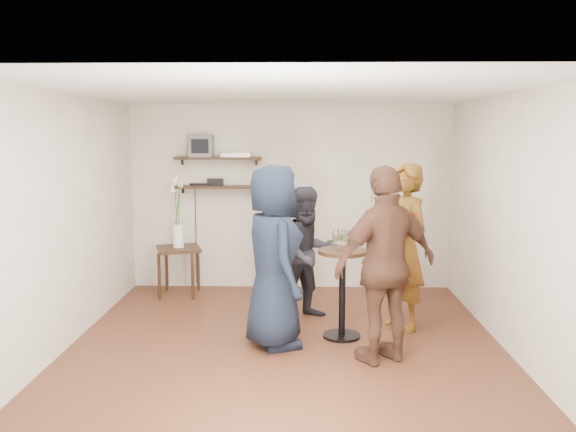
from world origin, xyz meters
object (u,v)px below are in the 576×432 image
object	(u,v)px
person_navy	(273,257)
person_plaid	(404,247)
crt_monitor	(202,146)
person_brown	(386,265)
radio	(215,182)
dvd_deck	(236,155)
side_table	(179,255)
person_dark	(308,253)
drinks_table	(342,281)

from	to	relation	value
person_navy	person_plaid	bearing A→B (deg)	-87.72
crt_monitor	person_plaid	distance (m)	3.25
person_navy	person_brown	world-z (taller)	person_brown
radio	dvd_deck	bearing A→B (deg)	0.00
side_table	person_dark	world-z (taller)	person_dark
person_dark	dvd_deck	bearing A→B (deg)	98.30
person_dark	person_navy	world-z (taller)	person_navy
radio	person_brown	size ratio (longest dim) A/B	0.12
person_plaid	drinks_table	bearing A→B (deg)	-90.00
crt_monitor	drinks_table	world-z (taller)	crt_monitor
person_brown	radio	bearing A→B (deg)	-81.91
side_table	drinks_table	xyz separation A→B (m)	(2.11, -1.68, 0.06)
person_dark	person_navy	size ratio (longest dim) A/B	0.84
radio	person_dark	world-z (taller)	person_dark
radio	drinks_table	xyz separation A→B (m)	(1.64, -2.05, -0.90)
person_dark	person_navy	distance (m)	1.03
dvd_deck	side_table	bearing A→B (deg)	-153.92
radio	person_navy	size ratio (longest dim) A/B	0.12
person_dark	drinks_table	bearing A→B (deg)	-90.00
person_plaid	person_brown	xyz separation A→B (m)	(-0.34, -1.01, 0.02)
person_plaid	person_navy	world-z (taller)	person_navy
radio	person_plaid	world-z (taller)	person_plaid
radio	person_navy	xyz separation A→B (m)	(0.92, -2.31, -0.57)
drinks_table	person_plaid	xyz separation A→B (m)	(0.70, 0.32, 0.32)
person_plaid	person_dark	world-z (taller)	person_plaid
person_navy	dvd_deck	bearing A→B (deg)	-5.14
crt_monitor	side_table	xyz separation A→B (m)	(-0.28, -0.37, -1.46)
dvd_deck	person_dark	world-z (taller)	dvd_deck
crt_monitor	side_table	distance (m)	1.53
drinks_table	dvd_deck	bearing A→B (deg)	123.42
crt_monitor	person_navy	distance (m)	2.78
dvd_deck	person_navy	world-z (taller)	dvd_deck
person_dark	side_table	bearing A→B (deg)	122.69
person_dark	person_navy	xyz separation A→B (m)	(-0.37, -0.95, 0.15)
person_plaid	crt_monitor	bearing A→B (deg)	-148.97
side_table	person_dark	size ratio (longest dim) A/B	0.44
drinks_table	person_navy	distance (m)	0.84
dvd_deck	person_plaid	size ratio (longest dim) A/B	0.21
person_navy	person_brown	size ratio (longest dim) A/B	0.99
person_dark	person_navy	bearing A→B (deg)	-138.77
dvd_deck	person_dark	xyz separation A→B (m)	(0.99, -1.36, -1.11)
crt_monitor	person_dark	distance (m)	2.35
dvd_deck	person_navy	xyz separation A→B (m)	(0.62, -2.31, -0.95)
crt_monitor	person_brown	bearing A→B (deg)	-51.20
radio	person_dark	distance (m)	2.01
person_navy	person_brown	xyz separation A→B (m)	(1.10, -0.42, 0.01)
person_plaid	person_dark	bearing A→B (deg)	-133.50
crt_monitor	person_dark	world-z (taller)	crt_monitor
radio	person_navy	world-z (taller)	person_navy
crt_monitor	person_brown	xyz separation A→B (m)	(2.19, -2.73, -1.07)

